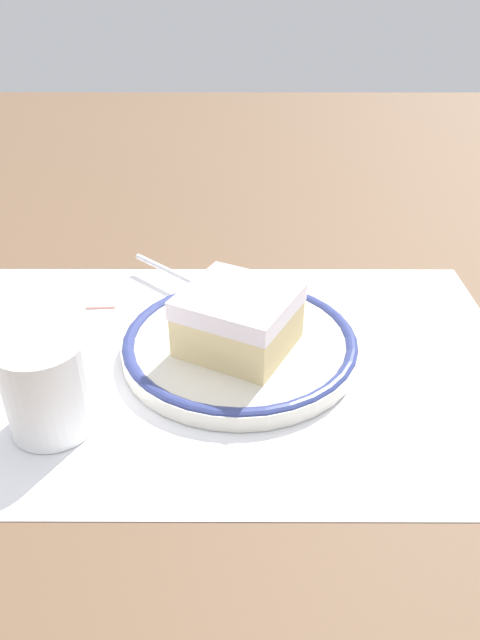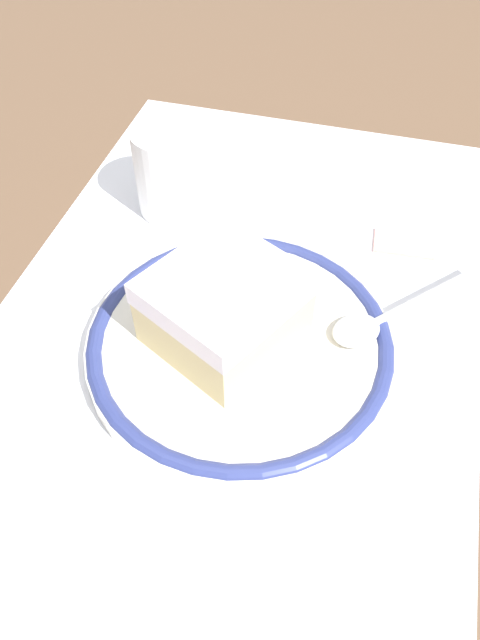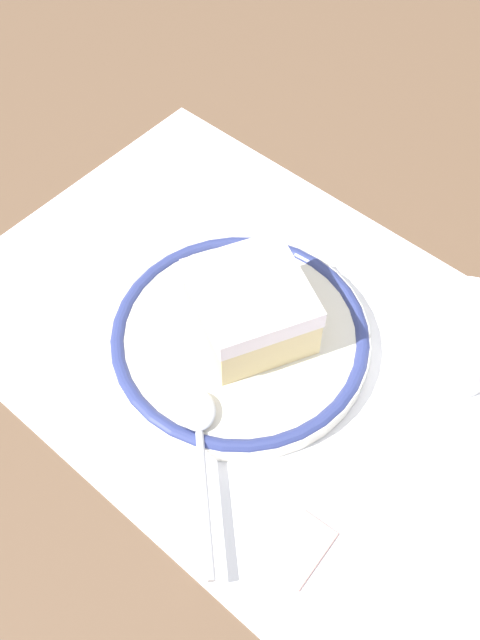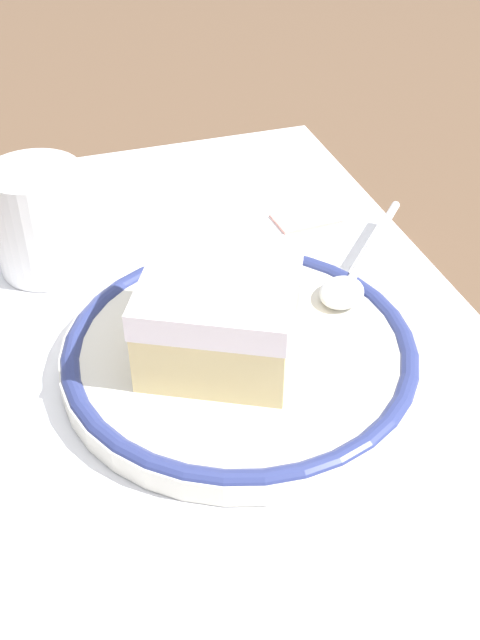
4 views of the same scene
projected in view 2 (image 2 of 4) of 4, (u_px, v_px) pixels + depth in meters
ground_plane at (236, 319)px, 0.45m from camera, size 2.40×2.40×0.00m
placemat at (236, 318)px, 0.45m from camera, size 0.56×0.36×0.00m
plate at (240, 344)px, 0.42m from camera, size 0.21×0.21×0.02m
cake_slice at (228, 309)px, 0.40m from camera, size 0.12×0.12×0.05m
spoon at (378, 320)px, 0.42m from camera, size 0.12×0.11×0.01m
cup at (174, 175)px, 0.51m from camera, size 0.07×0.07×0.08m
sugar_packet at (405, 241)px, 0.50m from camera, size 0.03×0.05×0.01m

